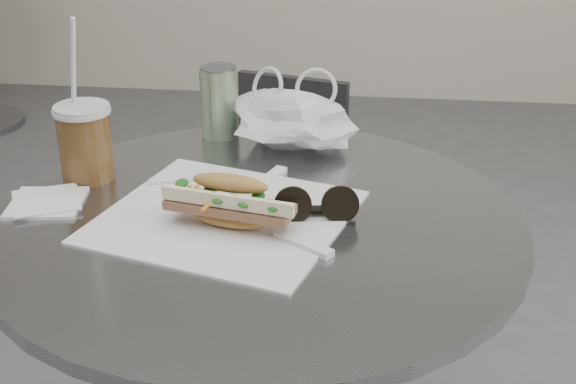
# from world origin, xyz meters

# --- Properties ---
(cafe_table) EXTENTS (0.76, 0.76, 0.74)m
(cafe_table) POSITION_xyz_m (0.00, 0.20, 0.47)
(cafe_table) COLOR slate
(cafe_table) RESTS_ON ground
(chair_far) EXTENTS (0.36, 0.39, 0.68)m
(chair_far) POSITION_xyz_m (-0.08, 0.94, 0.31)
(chair_far) COLOR #303033
(chair_far) RESTS_ON ground
(sandwich_paper) EXTENTS (0.40, 0.39, 0.00)m
(sandwich_paper) POSITION_xyz_m (-0.05, 0.19, 0.74)
(sandwich_paper) COLOR white
(sandwich_paper) RESTS_ON cafe_table
(banh_mi) EXTENTS (0.23, 0.13, 0.07)m
(banh_mi) POSITION_xyz_m (-0.03, 0.17, 0.78)
(banh_mi) COLOR #B17F43
(banh_mi) RESTS_ON sandwich_paper
(iced_coffee) EXTENTS (0.09, 0.09, 0.26)m
(iced_coffee) POSITION_xyz_m (-0.28, 0.31, 0.80)
(iced_coffee) COLOR brown
(iced_coffee) RESTS_ON cafe_table
(sunglasses) EXTENTS (0.12, 0.04, 0.05)m
(sunglasses) POSITION_xyz_m (0.08, 0.20, 0.76)
(sunglasses) COLOR black
(sunglasses) RESTS_ON cafe_table
(plastic_bag) EXTENTS (0.24, 0.22, 0.10)m
(plastic_bag) POSITION_xyz_m (0.02, 0.46, 0.79)
(plastic_bag) COLOR silver
(plastic_bag) RESTS_ON cafe_table
(napkin_stack) EXTENTS (0.13, 0.13, 0.01)m
(napkin_stack) POSITION_xyz_m (-0.31, 0.21, 0.74)
(napkin_stack) COLOR white
(napkin_stack) RESTS_ON cafe_table
(drink_can) EXTENTS (0.07, 0.07, 0.13)m
(drink_can) POSITION_xyz_m (-0.11, 0.51, 0.80)
(drink_can) COLOR #53884F
(drink_can) RESTS_ON cafe_table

